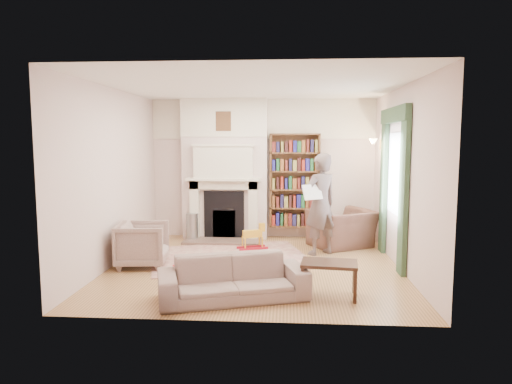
# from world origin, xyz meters

# --- Properties ---
(floor) EXTENTS (4.50, 4.50, 0.00)m
(floor) POSITION_xyz_m (0.00, 0.00, 0.00)
(floor) COLOR brown
(floor) RESTS_ON ground
(ceiling) EXTENTS (4.50, 4.50, 0.00)m
(ceiling) POSITION_xyz_m (0.00, 0.00, 2.80)
(ceiling) COLOR white
(ceiling) RESTS_ON wall_back
(wall_back) EXTENTS (4.50, 0.00, 4.50)m
(wall_back) POSITION_xyz_m (0.00, 2.25, 1.40)
(wall_back) COLOR beige
(wall_back) RESTS_ON floor
(wall_front) EXTENTS (4.50, 0.00, 4.50)m
(wall_front) POSITION_xyz_m (0.00, -2.25, 1.40)
(wall_front) COLOR beige
(wall_front) RESTS_ON floor
(wall_left) EXTENTS (0.00, 4.50, 4.50)m
(wall_left) POSITION_xyz_m (-2.25, 0.00, 1.40)
(wall_left) COLOR beige
(wall_left) RESTS_ON floor
(wall_right) EXTENTS (0.00, 4.50, 4.50)m
(wall_right) POSITION_xyz_m (2.25, 0.00, 1.40)
(wall_right) COLOR beige
(wall_right) RESTS_ON floor
(fireplace) EXTENTS (1.70, 0.58, 2.80)m
(fireplace) POSITION_xyz_m (-0.75, 2.05, 1.39)
(fireplace) COLOR beige
(fireplace) RESTS_ON floor
(bookcase) EXTENTS (1.00, 0.24, 1.85)m
(bookcase) POSITION_xyz_m (0.65, 2.12, 1.18)
(bookcase) COLOR brown
(bookcase) RESTS_ON floor
(window) EXTENTS (0.02, 0.90, 1.30)m
(window) POSITION_xyz_m (2.23, 0.40, 1.45)
(window) COLOR silver
(window) RESTS_ON wall_right
(curtain_left) EXTENTS (0.07, 0.32, 2.40)m
(curtain_left) POSITION_xyz_m (2.20, -0.30, 1.20)
(curtain_left) COLOR #314B30
(curtain_left) RESTS_ON floor
(curtain_right) EXTENTS (0.07, 0.32, 2.40)m
(curtain_right) POSITION_xyz_m (2.20, 1.10, 1.20)
(curtain_right) COLOR #314B30
(curtain_right) RESTS_ON floor
(pelmet) EXTENTS (0.09, 1.70, 0.24)m
(pelmet) POSITION_xyz_m (2.19, 0.40, 2.38)
(pelmet) COLOR #314B30
(pelmet) RESTS_ON wall_right
(wall_sconce) EXTENTS (0.20, 0.24, 0.24)m
(wall_sconce) POSITION_xyz_m (2.03, 1.50, 1.90)
(wall_sconce) COLOR gold
(wall_sconce) RESTS_ON wall_right
(rug) EXTENTS (3.02, 2.62, 0.01)m
(rug) POSITION_xyz_m (-0.47, 0.49, 0.01)
(rug) COLOR beige
(rug) RESTS_ON floor
(armchair_reading) EXTENTS (1.39, 1.34, 0.69)m
(armchair_reading) POSITION_xyz_m (1.53, 1.41, 0.35)
(armchair_reading) COLOR #492E27
(armchair_reading) RESTS_ON floor
(armchair_left) EXTENTS (0.85, 0.84, 0.70)m
(armchair_left) POSITION_xyz_m (-1.77, -0.13, 0.35)
(armchair_left) COLOR #BEAF9C
(armchair_left) RESTS_ON floor
(sofa) EXTENTS (1.96, 1.23, 0.54)m
(sofa) POSITION_xyz_m (-0.16, -1.54, 0.27)
(sofa) COLOR gray
(sofa) RESTS_ON floor
(man_reading) EXTENTS (0.77, 0.71, 1.76)m
(man_reading) POSITION_xyz_m (1.08, 0.81, 0.88)
(man_reading) COLOR #5A4A48
(man_reading) RESTS_ON floor
(newspaper) EXTENTS (0.37, 0.30, 0.25)m
(newspaper) POSITION_xyz_m (0.93, 0.61, 1.12)
(newspaper) COLOR white
(newspaper) RESTS_ON man_reading
(coffee_table) EXTENTS (0.75, 0.53, 0.45)m
(coffee_table) POSITION_xyz_m (1.04, -1.36, 0.23)
(coffee_table) COLOR black
(coffee_table) RESTS_ON floor
(paraffin_heater) EXTENTS (0.25, 0.25, 0.55)m
(paraffin_heater) POSITION_xyz_m (-1.37, 1.74, 0.28)
(paraffin_heater) COLOR #93959A
(paraffin_heater) RESTS_ON floor
(rocking_horse) EXTENTS (0.58, 0.40, 0.48)m
(rocking_horse) POSITION_xyz_m (-0.12, 1.08, 0.24)
(rocking_horse) COLOR gold
(rocking_horse) RESTS_ON rug
(board_game) EXTENTS (0.43, 0.43, 0.03)m
(board_game) POSITION_xyz_m (-0.15, -0.18, 0.03)
(board_game) COLOR #DDE350
(board_game) RESTS_ON rug
(game_box_lid) EXTENTS (0.35, 0.29, 0.05)m
(game_box_lid) POSITION_xyz_m (-1.08, -0.31, 0.04)
(game_box_lid) COLOR #AA131A
(game_box_lid) RESTS_ON rug
(comic_annuals) EXTENTS (0.69, 0.74, 0.02)m
(comic_annuals) POSITION_xyz_m (0.31, -0.40, 0.02)
(comic_annuals) COLOR red
(comic_annuals) RESTS_ON rug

